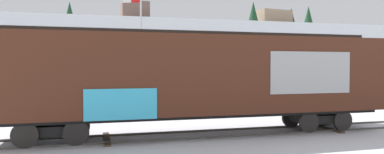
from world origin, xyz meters
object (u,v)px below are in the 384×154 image
object	(u,v)px
parked_car_green	(114,101)
parked_car_silver	(224,97)
parked_car_black	(314,97)
flagpole	(138,33)
freight_car	(198,76)

from	to	relation	value
parked_car_green	parked_car_silver	world-z (taller)	parked_car_silver
parked_car_green	parked_car_black	world-z (taller)	parked_car_green
flagpole	freight_car	bearing A→B (deg)	-83.39
flagpole	parked_car_black	size ratio (longest dim) A/B	1.79
parked_car_silver	parked_car_black	xyz separation A→B (m)	(6.20, -0.46, -0.06)
flagpole	parked_car_silver	bearing A→B (deg)	-38.77
freight_car	parked_car_black	world-z (taller)	freight_car
freight_car	parked_car_black	size ratio (longest dim) A/B	3.56
parked_car_green	parked_car_silver	distance (m)	6.86
parked_car_black	freight_car	bearing A→B (deg)	-146.23
freight_car	flagpole	bearing A→B (deg)	96.61
freight_car	parked_car_green	bearing A→B (deg)	114.62
parked_car_green	flagpole	bearing A→B (deg)	66.23
freight_car	parked_car_silver	bearing A→B (deg)	62.34
freight_car	parked_car_silver	world-z (taller)	freight_car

